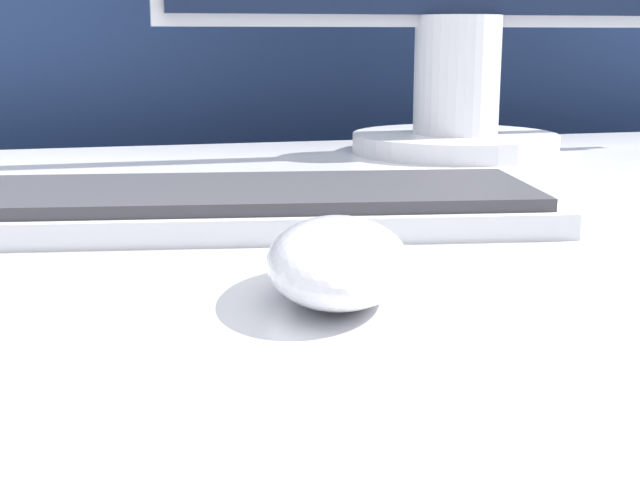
% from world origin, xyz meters
% --- Properties ---
extents(partition_panel, '(5.00, 0.03, 1.19)m').
position_xyz_m(partition_panel, '(0.00, 0.62, 0.59)').
color(partition_panel, navy).
rests_on(partition_panel, ground_plane).
extents(computer_mouse_near, '(0.09, 0.13, 0.04)m').
position_xyz_m(computer_mouse_near, '(-0.06, -0.15, 0.74)').
color(computer_mouse_near, white).
rests_on(computer_mouse_near, desk).
extents(keyboard, '(0.42, 0.20, 0.02)m').
position_xyz_m(keyboard, '(-0.07, 0.04, 0.74)').
color(keyboard, silver).
rests_on(keyboard, desk).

